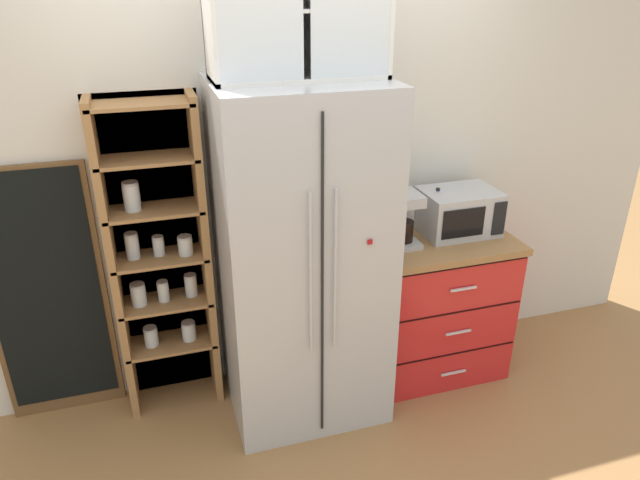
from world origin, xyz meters
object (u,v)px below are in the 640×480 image
(mug_sage, at_px, (444,233))
(chalkboard_menu, at_px, (47,297))
(microwave, at_px, (458,212))
(refrigerator, at_px, (302,258))
(bottle_cobalt, at_px, (436,213))
(coffee_maker, at_px, (401,218))

(mug_sage, relative_size, chalkboard_menu, 0.09)
(chalkboard_menu, bearing_deg, mug_sage, -7.53)
(microwave, xyz_separation_m, chalkboard_menu, (-2.31, 0.21, -0.29))
(refrigerator, xyz_separation_m, bottle_cobalt, (0.86, 0.16, 0.09))
(bottle_cobalt, bearing_deg, coffee_maker, -162.64)
(refrigerator, height_order, coffee_maker, refrigerator)
(refrigerator, relative_size, chalkboard_menu, 1.27)
(bottle_cobalt, relative_size, chalkboard_menu, 0.19)
(mug_sage, bearing_deg, bottle_cobalt, 90.85)
(refrigerator, distance_m, bottle_cobalt, 0.88)
(coffee_maker, relative_size, chalkboard_menu, 0.21)
(bottle_cobalt, height_order, chalkboard_menu, chalkboard_menu)
(refrigerator, height_order, mug_sage, refrigerator)
(coffee_maker, bearing_deg, microwave, 6.21)
(refrigerator, xyz_separation_m, chalkboard_menu, (-1.32, 0.33, -0.19))
(microwave, height_order, bottle_cobalt, bottle_cobalt)
(microwave, distance_m, mug_sage, 0.17)
(microwave, bearing_deg, bottle_cobalt, 162.86)
(microwave, relative_size, chalkboard_menu, 0.30)
(microwave, xyz_separation_m, mug_sage, (-0.13, -0.08, -0.09))
(refrigerator, xyz_separation_m, microwave, (0.99, 0.12, 0.10))
(refrigerator, height_order, microwave, refrigerator)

